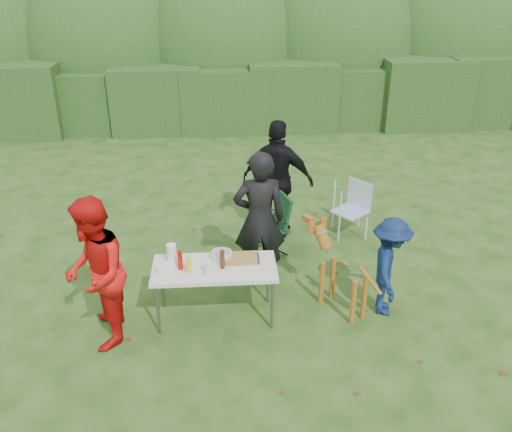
{
  "coord_description": "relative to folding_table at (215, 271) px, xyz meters",
  "views": [
    {
      "loc": [
        -0.15,
        -5.73,
        4.16
      ],
      "look_at": [
        0.29,
        0.71,
        1.0
      ],
      "focal_mm": 38.0,
      "sensor_mm": 36.0,
      "label": 1
    }
  ],
  "objects": [
    {
      "name": "ground",
      "position": [
        0.27,
        0.11,
        -0.69
      ],
      "size": [
        80.0,
        80.0,
        0.0
      ],
      "primitive_type": "plane",
      "color": "#1E4211"
    },
    {
      "name": "mustard_bottle",
      "position": [
        -0.3,
        -0.11,
        0.15
      ],
      "size": [
        0.06,
        0.06,
        0.2
      ],
      "primitive_type": "cylinder",
      "color": "yellow",
      "rests_on": "folding_table"
    },
    {
      "name": "folding_table",
      "position": [
        0.0,
        0.0,
        0.0
      ],
      "size": [
        1.5,
        0.7,
        0.74
      ],
      "color": "silver",
      "rests_on": "ground"
    },
    {
      "name": "paper_towel_roll",
      "position": [
        -0.51,
        0.11,
        0.18
      ],
      "size": [
        0.12,
        0.12,
        0.26
      ],
      "primitive_type": "cylinder",
      "color": "white",
      "rests_on": "folding_table"
    },
    {
      "name": "hedge_row",
      "position": [
        0.27,
        8.11,
        0.16
      ],
      "size": [
        22.0,
        1.4,
        1.7
      ],
      "primitive_type": "cube",
      "color": "#23471C",
      "rests_on": "ground"
    },
    {
      "name": "food_tray",
      "position": [
        0.33,
        0.13,
        0.06
      ],
      "size": [
        0.45,
        0.3,
        0.02
      ],
      "primitive_type": "cube",
      "color": "#B7B7BA",
      "rests_on": "folding_table"
    },
    {
      "name": "cup_stack",
      "position": [
        -0.07,
        -0.17,
        0.14
      ],
      "size": [
        0.08,
        0.08,
        0.18
      ],
      "primitive_type": "cylinder",
      "color": "white",
      "rests_on": "folding_table"
    },
    {
      "name": "ketchup_bottle",
      "position": [
        -0.4,
        -0.02,
        0.16
      ],
      "size": [
        0.06,
        0.06,
        0.22
      ],
      "primitive_type": "cylinder",
      "color": "#A40F04",
      "rests_on": "folding_table"
    },
    {
      "name": "focaccia_bread",
      "position": [
        0.33,
        0.13,
        0.09
      ],
      "size": [
        0.4,
        0.26,
        0.04
      ],
      "primitive_type": "cube",
      "color": "#AB7D3E",
      "rests_on": "food_tray"
    },
    {
      "name": "person_cook",
      "position": [
        0.6,
        0.8,
        0.27
      ],
      "size": [
        0.72,
        0.49,
        1.92
      ],
      "primitive_type": "imported",
      "rotation": [
        0.0,
        0.0,
        3.18
      ],
      "color": "black",
      "rests_on": "ground"
    },
    {
      "name": "person_red_jacket",
      "position": [
        -1.33,
        -0.35,
        0.22
      ],
      "size": [
        0.81,
        0.97,
        1.82
      ],
      "primitive_type": "imported",
      "rotation": [
        0.0,
        0.0,
        -1.43
      ],
      "color": "red",
      "rests_on": "ground"
    },
    {
      "name": "beer_bottle",
      "position": [
        0.1,
        -0.04,
        0.17
      ],
      "size": [
        0.06,
        0.06,
        0.24
      ],
      "primitive_type": "cylinder",
      "color": "#47230F",
      "rests_on": "folding_table"
    },
    {
      "name": "plate_stack",
      "position": [
        -0.58,
        -0.03,
        0.08
      ],
      "size": [
        0.24,
        0.24,
        0.05
      ],
      "primitive_type": "cylinder",
      "color": "white",
      "rests_on": "folding_table"
    },
    {
      "name": "dog",
      "position": [
        1.61,
        0.04,
        -0.16
      ],
      "size": [
        0.98,
        1.18,
        1.06
      ],
      "primitive_type": null,
      "rotation": [
        0.0,
        0.0,
        2.15
      ],
      "color": "#9F5E1C",
      "rests_on": "ground"
    },
    {
      "name": "shrub_backdrop",
      "position": [
        0.27,
        9.71,
        0.91
      ],
      "size": [
        20.0,
        2.6,
        3.2
      ],
      "primitive_type": "ellipsoid",
      "color": "#3D6628",
      "rests_on": "ground"
    },
    {
      "name": "person_black_puffy",
      "position": [
        0.99,
        2.16,
        0.27
      ],
      "size": [
        1.21,
        0.81,
        1.91
      ],
      "primitive_type": "imported",
      "rotation": [
        0.0,
        0.0,
        2.81
      ],
      "color": "black",
      "rests_on": "ground"
    },
    {
      "name": "child",
      "position": [
        2.16,
        -0.0,
        -0.04
      ],
      "size": [
        0.68,
        0.93,
        1.3
      ],
      "primitive_type": "imported",
      "rotation": [
        0.0,
        0.0,
        1.32
      ],
      "color": "#0E204C",
      "rests_on": "ground"
    },
    {
      "name": "pasta_bowl",
      "position": [
        0.09,
        0.17,
        0.1
      ],
      "size": [
        0.26,
        0.26,
        0.1
      ],
      "primitive_type": "cylinder",
      "color": "silver",
      "rests_on": "folding_table"
    },
    {
      "name": "camping_chair",
      "position": [
        0.83,
        1.64,
        -0.24
      ],
      "size": [
        0.69,
        0.69,
        0.9
      ],
      "primitive_type": null,
      "rotation": [
        0.0,
        0.0,
        3.41
      ],
      "color": "#143D22",
      "rests_on": "ground"
    },
    {
      "name": "lawn_chair",
      "position": [
        2.16,
        2.1,
        -0.25
      ],
      "size": [
        0.73,
        0.73,
        0.88
      ],
      "primitive_type": null,
      "rotation": [
        0.0,
        0.0,
        3.83
      ],
      "color": "#406BB7",
      "rests_on": "ground"
    }
  ]
}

